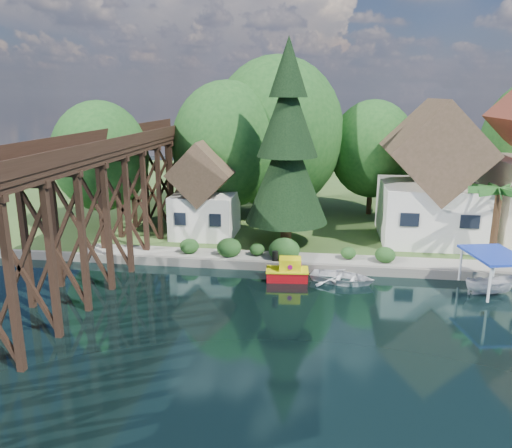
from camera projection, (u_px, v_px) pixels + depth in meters
The scene contains 14 objects.
ground at pixel (345, 326), 26.29m from camera, with size 140.00×140.00×0.00m, color black.
bank at pixel (336, 195), 58.80m from camera, with size 140.00×52.00×0.50m, color #334F1F.
seawall at pixel (402, 272), 33.34m from camera, with size 60.00×0.40×0.62m, color slate.
promenade at pixel (429, 264), 34.25m from camera, with size 50.00×2.60×0.06m, color gray.
trestle_bridge at pixel (94, 198), 32.06m from camera, with size 4.12×44.18×9.30m.
house_left at pixel (431, 182), 39.37m from camera, with size 7.64×8.64×11.02m.
shed at pixel (205, 195), 40.70m from camera, with size 5.09×5.40×7.85m.
bg_trees at pixel (352, 147), 44.67m from camera, with size 49.90×13.30×10.57m.
shrubs at pixel (276, 248), 35.47m from camera, with size 15.76×2.47×1.70m.
conifer at pixel (287, 149), 36.86m from camera, with size 6.25×6.25×15.38m.
palm_tree at pixel (499, 193), 33.82m from camera, with size 4.80×4.80×5.55m.
tugboat at pixel (288, 271), 32.70m from camera, with size 2.87×1.73×2.00m.
boat_white_a at pixel (343, 276), 32.32m from camera, with size 2.95×4.13×0.86m, color white.
boat_canopy at pixel (492, 277), 30.26m from camera, with size 3.56×4.51×2.58m.
Camera 1 is at (-1.27, -24.49, 11.89)m, focal length 35.00 mm.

